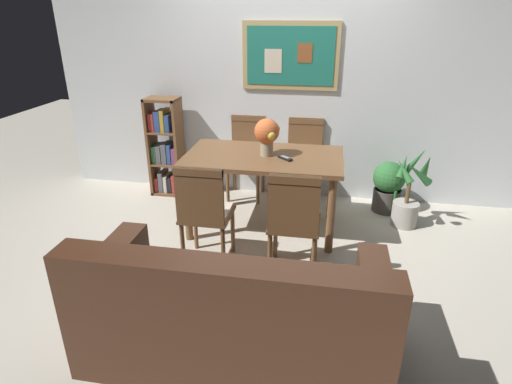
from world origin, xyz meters
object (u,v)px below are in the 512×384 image
(leather_couch, at_px, (233,315))
(potted_ivy, at_px, (388,186))
(dining_chair_near_right, at_px, (294,217))
(dining_chair_far_right, at_px, (304,154))
(potted_palm, at_px, (408,198))
(bookshelf, at_px, (166,150))
(flower_vase, at_px, (267,133))
(tv_remote, at_px, (285,158))
(dining_chair_far_left, at_px, (247,150))
(dining_table, at_px, (263,166))
(dining_chair_near_left, at_px, (204,208))

(leather_couch, distance_m, potted_ivy, 2.58)
(dining_chair_near_right, relative_size, dining_chair_far_right, 1.00)
(leather_couch, xyz_separation_m, potted_palm, (1.30, 1.98, -0.01))
(dining_chair_near_right, bearing_deg, bookshelf, 137.74)
(bookshelf, bearing_deg, potted_palm, -8.39)
(flower_vase, xyz_separation_m, tv_remote, (0.18, -0.08, -0.20))
(dining_chair_far_left, relative_size, dining_chair_far_right, 1.00)
(dining_chair_far_left, bearing_deg, potted_palm, -16.39)
(leather_couch, xyz_separation_m, potted_ivy, (1.15, 2.30, -0.02))
(dining_table, distance_m, tv_remote, 0.25)
(leather_couch, height_order, potted_palm, leather_couch)
(dining_chair_near_left, height_order, bookshelf, bookshelf)
(bookshelf, bearing_deg, flower_vase, -28.08)
(dining_chair_near_left, bearing_deg, potted_ivy, 40.29)
(potted_ivy, bearing_deg, bookshelf, 178.49)
(dining_table, bearing_deg, tv_remote, -20.50)
(dining_chair_far_right, bearing_deg, dining_chair_near_right, -88.86)
(dining_chair_near_left, bearing_deg, dining_chair_far_left, 88.35)
(dining_chair_far_left, xyz_separation_m, potted_palm, (1.71, -0.50, -0.23))
(flower_vase, bearing_deg, dining_table, -171.10)
(dining_chair_near_left, distance_m, potted_ivy, 2.11)
(potted_palm, bearing_deg, dining_chair_far_left, 163.61)
(dining_chair_far_right, distance_m, bookshelf, 1.57)
(dining_chair_near_left, bearing_deg, bookshelf, 121.64)
(dining_chair_far_right, xyz_separation_m, potted_ivy, (0.91, -0.16, -0.25))
(dining_chair_near_right, bearing_deg, leather_couch, -106.63)
(dining_chair_near_right, distance_m, dining_chair_far_right, 1.55)
(dining_chair_near_left, relative_size, flower_vase, 2.65)
(dining_chair_far_left, distance_m, dining_chair_near_left, 1.54)
(leather_couch, bearing_deg, dining_chair_near_right, 73.37)
(potted_ivy, distance_m, potted_palm, 0.36)
(dining_chair_far_right, xyz_separation_m, flower_vase, (-0.30, -0.77, 0.43))
(dining_chair_near_right, distance_m, dining_chair_near_left, 0.72)
(dining_chair_far_left, height_order, dining_chair_near_left, same)
(dining_chair_far_left, bearing_deg, leather_couch, -80.72)
(dining_chair_far_left, distance_m, flower_vase, 0.96)
(bookshelf, distance_m, potted_palm, 2.67)
(dining_table, distance_m, potted_ivy, 1.43)
(flower_vase, bearing_deg, dining_chair_near_left, -117.69)
(dining_chair_far_left, bearing_deg, dining_chair_near_right, -66.58)
(dining_chair_far_left, relative_size, dining_chair_near_left, 1.00)
(flower_vase, bearing_deg, leather_couch, -88.01)
(dining_chair_far_right, distance_m, potted_palm, 1.18)
(leather_couch, bearing_deg, bookshelf, 119.24)
(dining_chair_far_right, height_order, potted_ivy, dining_chair_far_right)
(dining_chair_far_left, relative_size, potted_palm, 1.13)
(dining_chair_far_left, distance_m, bookshelf, 0.93)
(dining_table, relative_size, dining_chair_far_right, 1.60)
(bookshelf, bearing_deg, potted_ivy, -1.51)
(potted_ivy, relative_size, potted_palm, 0.72)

